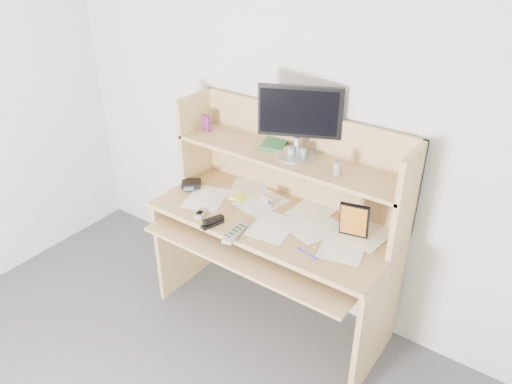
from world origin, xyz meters
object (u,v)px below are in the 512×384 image
Objects in this scene: tv_remote at (235,233)px; game_case at (354,220)px; desk at (280,220)px; monitor at (299,119)px; keyboard at (274,245)px.

tv_remote is 0.63m from game_case.
game_case is at bearing -0.32° from desk.
game_case is at bearing 21.66° from tv_remote.
game_case is 0.51× the size of monitor.
tv_remote reaches higher than keyboard.
tv_remote is 0.94× the size of game_case.
keyboard is at bearing -66.25° from desk.
keyboard is 2.58× the size of tv_remote.
desk is at bearing -132.11° from monitor.
keyboard is at bearing 30.49° from tv_remote.
game_case is (0.45, -0.00, 0.17)m from desk.
game_case is at bearing -39.41° from monitor.
desk is 0.61m from monitor.
tv_remote is (-0.07, -0.34, 0.07)m from desk.
desk is at bearing 67.21° from tv_remote.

